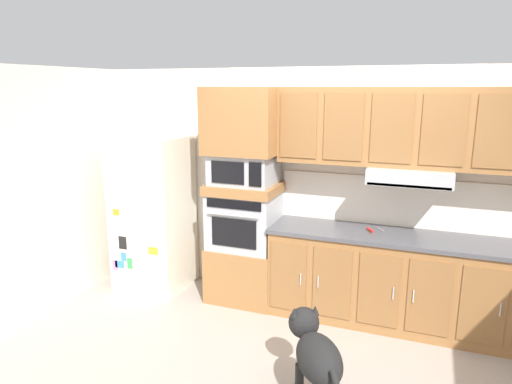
% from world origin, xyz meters
% --- Properties ---
extents(ground_plane, '(9.60, 9.60, 0.00)m').
position_xyz_m(ground_plane, '(0.00, 0.00, 0.00)').
color(ground_plane, '#9E9389').
extents(back_kitchen_wall, '(6.20, 0.12, 2.50)m').
position_xyz_m(back_kitchen_wall, '(0.00, 1.11, 1.25)').
color(back_kitchen_wall, silver).
rests_on(back_kitchen_wall, ground).
extents(side_panel_left, '(0.12, 7.10, 2.50)m').
position_xyz_m(side_panel_left, '(-2.80, 0.00, 1.25)').
color(side_panel_left, silver).
rests_on(side_panel_left, ground).
extents(refrigerator, '(0.76, 0.73, 1.76)m').
position_xyz_m(refrigerator, '(-2.07, 0.68, 0.88)').
color(refrigerator, silver).
rests_on(refrigerator, ground).
extents(oven_base_cabinet, '(0.74, 0.62, 0.60)m').
position_xyz_m(oven_base_cabinet, '(-0.97, 0.75, 0.30)').
color(oven_base_cabinet, '#996638').
rests_on(oven_base_cabinet, ground).
extents(built_in_oven, '(0.70, 0.62, 0.60)m').
position_xyz_m(built_in_oven, '(-0.97, 0.75, 0.90)').
color(built_in_oven, '#A8AAAF').
rests_on(built_in_oven, oven_base_cabinet).
extents(appliance_mid_shelf, '(0.74, 0.62, 0.10)m').
position_xyz_m(appliance_mid_shelf, '(-0.97, 0.75, 1.25)').
color(appliance_mid_shelf, '#996638').
rests_on(appliance_mid_shelf, built_in_oven).
extents(microwave, '(0.64, 0.54, 0.32)m').
position_xyz_m(microwave, '(-0.97, 0.75, 1.46)').
color(microwave, '#A8AAAF').
rests_on(microwave, appliance_mid_shelf).
extents(appliance_upper_cabinet, '(0.74, 0.62, 0.68)m').
position_xyz_m(appliance_upper_cabinet, '(-0.97, 0.75, 1.96)').
color(appliance_upper_cabinet, '#996638').
rests_on(appliance_upper_cabinet, microwave).
extents(lower_cabinet_run, '(3.07, 0.63, 0.88)m').
position_xyz_m(lower_cabinet_run, '(0.94, 0.75, 0.44)').
color(lower_cabinet_run, '#996638').
rests_on(lower_cabinet_run, ground).
extents(countertop_slab, '(3.11, 0.64, 0.04)m').
position_xyz_m(countertop_slab, '(0.94, 0.75, 0.90)').
color(countertop_slab, '#4C4C51').
rests_on(countertop_slab, lower_cabinet_run).
extents(backsplash_panel, '(3.11, 0.02, 0.50)m').
position_xyz_m(backsplash_panel, '(0.94, 1.04, 1.17)').
color(backsplash_panel, white).
rests_on(backsplash_panel, countertop_slab).
extents(upper_cabinet_with_hood, '(3.07, 0.48, 0.88)m').
position_xyz_m(upper_cabinet_with_hood, '(0.92, 0.87, 1.90)').
color(upper_cabinet_with_hood, '#996638').
rests_on(upper_cabinet_with_hood, backsplash_panel).
extents(screwdriver, '(0.17, 0.16, 0.03)m').
position_xyz_m(screwdriver, '(0.37, 0.77, 0.93)').
color(screwdriver, red).
rests_on(screwdriver, countertop_slab).
extents(dog, '(0.59, 0.85, 0.67)m').
position_xyz_m(dog, '(0.19, -0.75, 0.45)').
color(dog, black).
rests_on(dog, ground).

